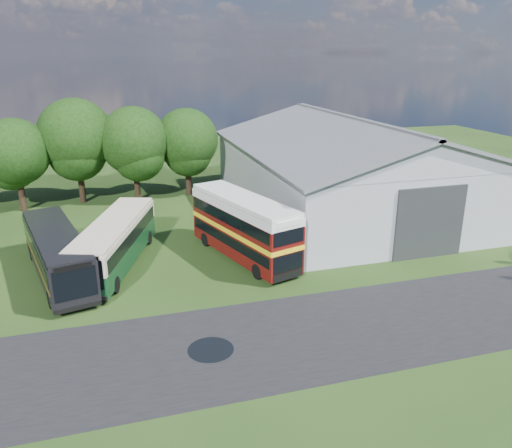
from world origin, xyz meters
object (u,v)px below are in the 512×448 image
object	(u,v)px
bus_maroon_double	(244,228)
bus_dark_single	(57,253)
storage_shed	(350,163)
bus_green_single	(115,242)

from	to	relation	value
bus_maroon_double	bus_dark_single	size ratio (longest dim) A/B	0.91
storage_shed	bus_green_single	distance (m)	21.88
bus_green_single	bus_maroon_double	xyz separation A→B (m)	(8.41, -1.09, 0.50)
bus_maroon_double	bus_dark_single	xyz separation A→B (m)	(-11.87, 0.17, -0.52)
storage_shed	bus_maroon_double	distance (m)	14.87
storage_shed	bus_green_single	bearing A→B (deg)	-160.02
storage_shed	bus_dark_single	distance (m)	25.43
bus_maroon_double	bus_dark_single	world-z (taller)	bus_maroon_double
bus_dark_single	storage_shed	bearing A→B (deg)	5.77
bus_green_single	storage_shed	bearing A→B (deg)	38.92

